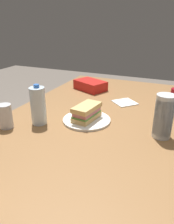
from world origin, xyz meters
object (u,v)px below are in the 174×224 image
at_px(chip_bag, 90,85).
at_px(water_bottle_tall, 38,106).
at_px(paper_plate, 87,120).
at_px(dining_table, 90,135).
at_px(plastic_cup_stack, 164,116).
at_px(soda_can_silver, 5,116).
at_px(sandwich, 87,112).

relative_size(chip_bag, water_bottle_tall, 1.10).
bearing_deg(paper_plate, dining_table, 77.28).
bearing_deg(dining_table, chip_bag, -157.36).
relative_size(plastic_cup_stack, soda_can_silver, 1.66).
relative_size(water_bottle_tall, plastic_cup_stack, 1.03).
xyz_separation_m(chip_bag, water_bottle_tall, (0.65, -0.01, 0.06)).
relative_size(sandwich, chip_bag, 0.84).
xyz_separation_m(sandwich, plastic_cup_stack, (0.02, 0.38, 0.05)).
relative_size(water_bottle_tall, soda_can_silver, 1.72).
bearing_deg(plastic_cup_stack, sandwich, -92.43).
height_order(chip_bag, soda_can_silver, soda_can_silver).
distance_m(chip_bag, water_bottle_tall, 0.65).
xyz_separation_m(dining_table, plastic_cup_stack, (0.02, 0.36, 0.18)).
height_order(paper_plate, plastic_cup_stack, plastic_cup_stack).
xyz_separation_m(chip_bag, plastic_cup_stack, (0.54, 0.58, 0.07)).
height_order(paper_plate, soda_can_silver, soda_can_silver).
bearing_deg(chip_bag, soda_can_silver, -75.72).
bearing_deg(paper_plate, chip_bag, -159.02).
xyz_separation_m(dining_table, water_bottle_tall, (0.12, -0.23, 0.18)).
height_order(dining_table, sandwich, sandwich).
height_order(chip_bag, water_bottle_tall, water_bottle_tall).
xyz_separation_m(paper_plate, soda_can_silver, (0.23, -0.34, 0.06)).
bearing_deg(sandwich, water_bottle_tall, -60.07).
xyz_separation_m(paper_plate, plastic_cup_stack, (0.02, 0.38, 0.10)).
relative_size(dining_table, sandwich, 9.38).
height_order(dining_table, chip_bag, chip_bag).
xyz_separation_m(paper_plate, sandwich, (0.00, 0.00, 0.05)).
xyz_separation_m(sandwich, soda_can_silver, (0.23, -0.34, 0.01)).
bearing_deg(plastic_cup_stack, soda_can_silver, -73.43).
distance_m(chip_bag, plastic_cup_stack, 0.80).
height_order(sandwich, plastic_cup_stack, plastic_cup_stack).
height_order(plastic_cup_stack, soda_can_silver, plastic_cup_stack).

